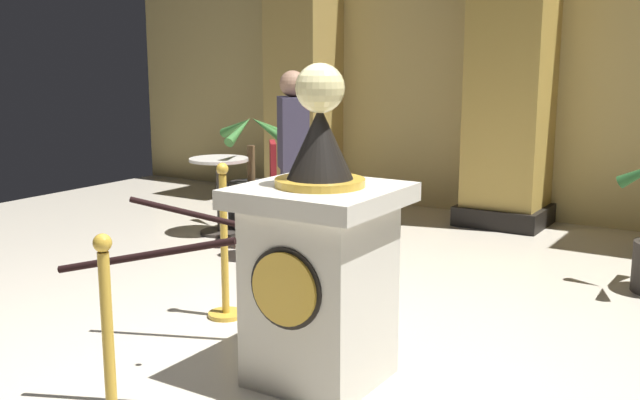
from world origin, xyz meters
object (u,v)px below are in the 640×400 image
object	(u,v)px
stanchion_far	(110,381)
cafe_table	(219,186)
bystander_guest	(293,162)
cafe_chair_red	(263,184)
stanchion_near	(225,264)
pedestal_clock	(320,262)
potted_palm_left	(252,195)

from	to	relation	value
stanchion_far	cafe_table	world-z (taller)	stanchion_far
cafe_table	bystander_guest	bearing A→B (deg)	-20.04
bystander_guest	cafe_chair_red	size ratio (longest dim) A/B	1.68
stanchion_near	cafe_table	xyz separation A→B (m)	(-1.57, 1.82, 0.11)
pedestal_clock	cafe_table	xyz separation A→B (m)	(-2.63, 2.31, -0.18)
bystander_guest	cafe_table	bearing A→B (deg)	159.96
potted_palm_left	bystander_guest	size ratio (longest dim) A/B	0.73
cafe_table	pedestal_clock	bearing A→B (deg)	-41.30
bystander_guest	cafe_table	xyz separation A→B (m)	(-1.17, 0.43, -0.37)
cafe_table	cafe_chair_red	distance (m)	0.63
bystander_guest	potted_palm_left	bearing A→B (deg)	143.66
stanchion_far	cafe_chair_red	xyz separation A→B (m)	(-1.67, 3.35, 0.22)
stanchion_far	cafe_chair_red	distance (m)	3.75
pedestal_clock	cafe_table	bearing A→B (deg)	138.70
stanchion_far	cafe_table	bearing A→B (deg)	123.49
stanchion_near	cafe_table	size ratio (longest dim) A/B	1.39
pedestal_clock	stanchion_far	world-z (taller)	pedestal_clock
potted_palm_left	cafe_chair_red	distance (m)	0.67
bystander_guest	cafe_chair_red	distance (m)	0.71
stanchion_near	cafe_chair_red	distance (m)	1.97
stanchion_near	potted_palm_left	distance (m)	2.57
stanchion_near	cafe_chair_red	xyz separation A→B (m)	(-0.96, 1.71, 0.20)
potted_palm_left	bystander_guest	distance (m)	1.37
bystander_guest	stanchion_far	bearing A→B (deg)	-69.81
potted_palm_left	cafe_table	xyz separation A→B (m)	(-0.14, -0.33, 0.13)
pedestal_clock	stanchion_far	distance (m)	1.23
cafe_chair_red	potted_palm_left	bearing A→B (deg)	137.15
stanchion_near	cafe_chair_red	size ratio (longest dim) A/B	1.09
pedestal_clock	stanchion_near	bearing A→B (deg)	155.17
pedestal_clock	potted_palm_left	size ratio (longest dim) A/B	1.43
potted_palm_left	cafe_table	size ratio (longest dim) A/B	1.57
stanchion_near	stanchion_far	distance (m)	1.78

